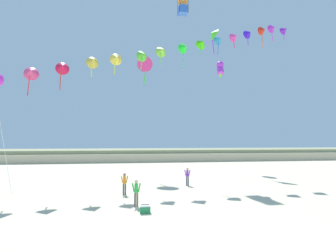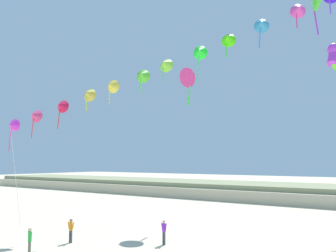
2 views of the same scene
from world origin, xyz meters
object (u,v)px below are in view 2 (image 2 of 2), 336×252
(person_near_right, at_px, (164,230))
(large_kite_low_lead, at_px, (189,77))
(large_kite_outer_drift, at_px, (315,3))
(person_mid_center, at_px, (71,229))
(person_near_left, at_px, (30,240))
(large_kite_mid_trail, at_px, (334,56))

(person_near_right, height_order, large_kite_low_lead, large_kite_low_lead)
(large_kite_outer_drift, bearing_deg, large_kite_low_lead, -153.90)
(person_near_right, height_order, person_mid_center, person_near_right)
(person_near_left, bearing_deg, large_kite_outer_drift, 60.03)
(large_kite_mid_trail, height_order, large_kite_outer_drift, large_kite_outer_drift)
(person_near_left, bearing_deg, person_near_right, 55.05)
(person_near_left, height_order, person_mid_center, person_near_left)
(large_kite_low_lead, relative_size, large_kite_mid_trail, 1.47)
(large_kite_low_lead, height_order, large_kite_mid_trail, large_kite_mid_trail)
(large_kite_mid_trail, distance_m, large_kite_outer_drift, 5.17)
(large_kite_low_lead, relative_size, large_kite_outer_drift, 0.91)
(person_mid_center, height_order, large_kite_low_lead, large_kite_low_lead)
(large_kite_outer_drift, bearing_deg, person_mid_center, -126.68)
(person_mid_center, relative_size, large_kite_low_lead, 0.43)
(person_mid_center, distance_m, large_kite_outer_drift, 27.86)
(person_mid_center, bearing_deg, large_kite_outer_drift, 53.32)
(large_kite_mid_trail, bearing_deg, large_kite_outer_drift, -156.44)
(person_near_left, height_order, person_near_right, person_near_left)
(large_kite_low_lead, height_order, large_kite_outer_drift, large_kite_outer_drift)
(person_mid_center, bearing_deg, large_kite_low_lead, 79.45)
(large_kite_low_lead, bearing_deg, person_near_left, -95.34)
(person_mid_center, xyz_separation_m, large_kite_mid_trail, (13.63, 17.16, 13.64))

